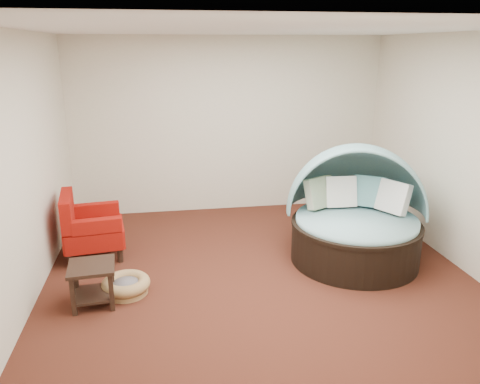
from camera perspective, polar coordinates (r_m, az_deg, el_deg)
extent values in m
plane|color=#4B2115|center=(5.71, 2.34, -10.11)|extent=(5.00, 5.00, 0.00)
plane|color=beige|center=(7.63, -1.41, 8.06)|extent=(5.00, 0.00, 5.00)
plane|color=beige|center=(2.94, 12.78, -7.84)|extent=(5.00, 0.00, 5.00)
plane|color=beige|center=(5.30, -24.97, 2.27)|extent=(0.00, 5.00, 5.00)
plane|color=beige|center=(6.23, 25.72, 4.22)|extent=(0.00, 5.00, 5.00)
plane|color=white|center=(5.07, 2.75, 19.24)|extent=(5.00, 5.00, 0.00)
cylinder|color=black|center=(6.15, 13.79, -6.04)|extent=(2.00, 2.00, 0.49)
cylinder|color=black|center=(6.05, 13.96, -3.77)|extent=(2.02, 2.02, 0.04)
cylinder|color=#95C8D2|center=(6.04, 13.99, -3.45)|extent=(1.89, 1.89, 0.11)
cube|color=#3E6D48|center=(6.19, 9.67, -0.07)|extent=(0.47, 0.39, 0.43)
cube|color=white|center=(6.28, 12.15, 0.04)|extent=(0.42, 0.25, 0.43)
cube|color=#63A4AC|center=(6.38, 15.46, 0.06)|extent=(0.47, 0.41, 0.43)
cube|color=white|center=(6.23, 18.19, -0.59)|extent=(0.39, 0.47, 0.43)
cylinder|color=olive|center=(5.47, -13.67, -11.63)|extent=(0.55, 0.55, 0.05)
torus|color=olive|center=(5.43, -13.74, -10.79)|extent=(0.63, 0.63, 0.14)
cylinder|color=#625D62|center=(5.43, -13.72, -10.96)|extent=(0.37, 0.37, 0.08)
cylinder|color=black|center=(6.20, -19.91, -7.95)|extent=(0.08, 0.08, 0.18)
cylinder|color=black|center=(6.75, -19.72, -5.85)|extent=(0.08, 0.08, 0.18)
cylinder|color=black|center=(6.19, -14.38, -7.49)|extent=(0.08, 0.08, 0.18)
cylinder|color=black|center=(6.73, -14.66, -5.43)|extent=(0.08, 0.08, 0.18)
cube|color=maroon|center=(6.38, -17.34, -4.85)|extent=(0.83, 0.83, 0.26)
cube|color=maroon|center=(6.28, -20.33, -2.14)|extent=(0.23, 0.75, 0.44)
cube|color=maroon|center=(6.00, -17.04, -3.99)|extent=(0.60, 0.19, 0.18)
cube|color=maroon|center=(6.60, -17.10, -2.05)|extent=(0.60, 0.19, 0.18)
cube|color=black|center=(5.18, -17.68, -8.67)|extent=(0.51, 0.51, 0.04)
cube|color=black|center=(5.32, -17.36, -11.77)|extent=(0.45, 0.45, 0.03)
cube|color=black|center=(5.13, -19.68, -11.97)|extent=(0.05, 0.05, 0.41)
cube|color=black|center=(5.46, -19.36, -10.07)|extent=(0.05, 0.05, 0.41)
cube|color=black|center=(5.10, -15.39, -11.73)|extent=(0.05, 0.05, 0.41)
cube|color=black|center=(5.43, -15.36, -9.83)|extent=(0.05, 0.05, 0.41)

